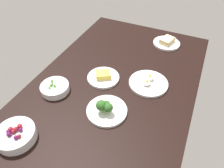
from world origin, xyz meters
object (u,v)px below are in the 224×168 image
bowl_berries (16,135)px  plate_broccoli (106,109)px  plate_sandwich (167,42)px  bowl_peas (55,88)px  plate_cheese (103,77)px  plate_eggs (148,83)px

bowl_berries → plate_broccoli: bearing=135.1°
plate_sandwich → bowl_peas: bearing=-31.8°
plate_sandwich → plate_cheese: same height
bowl_berries → plate_cheese: (-50.41, 16.84, -1.40)cm
plate_sandwich → bowl_peas: bowl_peas is taller
plate_cheese → plate_eggs: size_ratio=0.85×
plate_sandwich → bowl_peas: (69.70, -43.14, 0.77)cm
plate_eggs → plate_cheese: bearing=-76.1°
plate_eggs → plate_broccoli: (27.47, -12.60, 1.15)cm
plate_eggs → plate_broccoli: plate_broccoli is taller
plate_sandwich → plate_cheese: (50.40, -24.04, -0.12)cm
bowl_peas → plate_eggs: bearing=120.1°
plate_sandwich → bowl_peas: size_ratio=1.20×
plate_sandwich → bowl_berries: bowl_berries is taller
plate_cheese → plate_eggs: bearing=103.9°
plate_sandwich → bowl_berries: (100.81, -40.88, 1.27)cm
plate_sandwich → plate_eggs: bearing=0.8°
bowl_berries → plate_broccoli: (-29.03, 28.92, -0.44)cm
plate_sandwich → plate_broccoli: (71.78, -11.96, 0.83)cm
bowl_peas → plate_broccoli: bearing=86.2°
plate_eggs → bowl_peas: bearing=-59.9°
plate_cheese → bowl_peas: bowl_peas is taller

